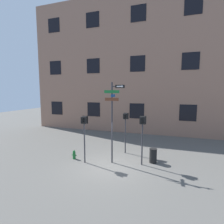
{
  "coord_description": "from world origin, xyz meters",
  "views": [
    {
      "loc": [
        3.26,
        -9.21,
        4.34
      ],
      "look_at": [
        -0.02,
        0.51,
        3.12
      ],
      "focal_mm": 28.0,
      "sensor_mm": 36.0,
      "label": 1
    }
  ],
  "objects_px": {
    "fire_hydrant": "(74,155)",
    "pedestrian_signal_right": "(142,127)",
    "street_sign_pole": "(113,115)",
    "pedestrian_signal_left": "(84,126)",
    "trash_bin": "(153,156)",
    "pedestrian_signal_across": "(125,122)"
  },
  "relations": [
    {
      "from": "fire_hydrant",
      "to": "pedestrian_signal_right",
      "type": "bearing_deg",
      "value": 6.45
    },
    {
      "from": "street_sign_pole",
      "to": "pedestrian_signal_left",
      "type": "bearing_deg",
      "value": -161.98
    },
    {
      "from": "trash_bin",
      "to": "fire_hydrant",
      "type": "bearing_deg",
      "value": -168.11
    },
    {
      "from": "pedestrian_signal_across",
      "to": "pedestrian_signal_left",
      "type": "bearing_deg",
      "value": -128.35
    },
    {
      "from": "street_sign_pole",
      "to": "pedestrian_signal_right",
      "type": "xyz_separation_m",
      "value": [
        1.72,
        0.26,
        -0.61
      ]
    },
    {
      "from": "pedestrian_signal_across",
      "to": "trash_bin",
      "type": "distance_m",
      "value": 2.91
    },
    {
      "from": "street_sign_pole",
      "to": "pedestrian_signal_right",
      "type": "height_order",
      "value": "street_sign_pole"
    },
    {
      "from": "street_sign_pole",
      "to": "pedestrian_signal_across",
      "type": "relative_size",
      "value": 1.71
    },
    {
      "from": "fire_hydrant",
      "to": "trash_bin",
      "type": "height_order",
      "value": "trash_bin"
    },
    {
      "from": "pedestrian_signal_left",
      "to": "pedestrian_signal_across",
      "type": "xyz_separation_m",
      "value": [
        1.92,
        2.43,
        -0.04
      ]
    },
    {
      "from": "street_sign_pole",
      "to": "trash_bin",
      "type": "xyz_separation_m",
      "value": [
        2.33,
        0.8,
        -2.48
      ]
    },
    {
      "from": "pedestrian_signal_left",
      "to": "pedestrian_signal_right",
      "type": "relative_size",
      "value": 0.98
    },
    {
      "from": "street_sign_pole",
      "to": "fire_hydrant",
      "type": "relative_size",
      "value": 8.47
    },
    {
      "from": "pedestrian_signal_across",
      "to": "trash_bin",
      "type": "height_order",
      "value": "pedestrian_signal_across"
    },
    {
      "from": "street_sign_pole",
      "to": "pedestrian_signal_across",
      "type": "distance_m",
      "value": 2.05
    },
    {
      "from": "pedestrian_signal_across",
      "to": "fire_hydrant",
      "type": "height_order",
      "value": "pedestrian_signal_across"
    },
    {
      "from": "street_sign_pole",
      "to": "pedestrian_signal_across",
      "type": "height_order",
      "value": "street_sign_pole"
    },
    {
      "from": "trash_bin",
      "to": "pedestrian_signal_left",
      "type": "bearing_deg",
      "value": -161.36
    },
    {
      "from": "trash_bin",
      "to": "street_sign_pole",
      "type": "bearing_deg",
      "value": -160.92
    },
    {
      "from": "street_sign_pole",
      "to": "fire_hydrant",
      "type": "height_order",
      "value": "street_sign_pole"
    },
    {
      "from": "pedestrian_signal_left",
      "to": "pedestrian_signal_right",
      "type": "distance_m",
      "value": 3.45
    },
    {
      "from": "pedestrian_signal_left",
      "to": "trash_bin",
      "type": "bearing_deg",
      "value": 18.64
    }
  ]
}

